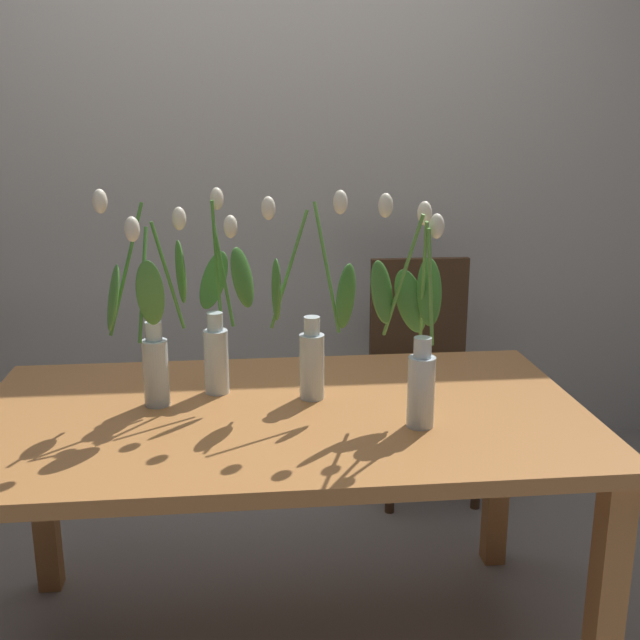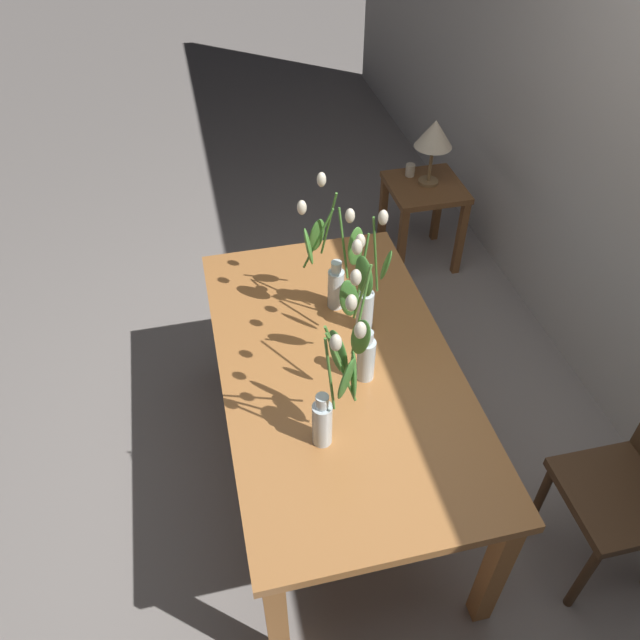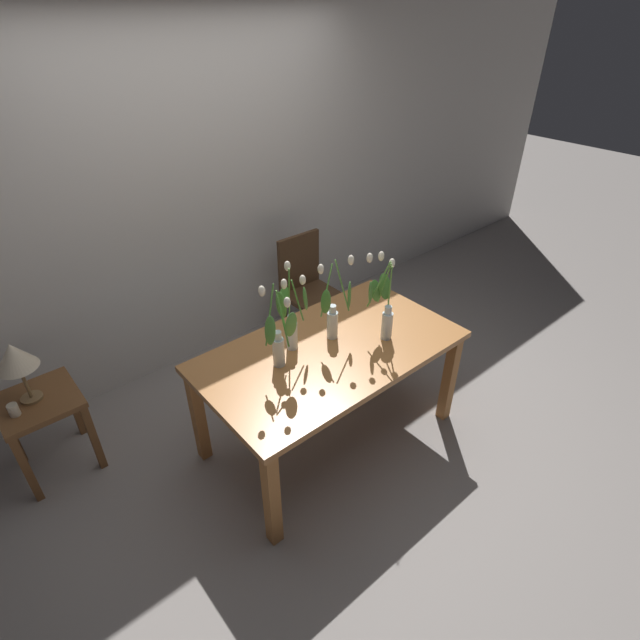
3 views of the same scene
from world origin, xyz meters
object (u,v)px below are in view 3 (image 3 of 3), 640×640
at_px(dining_table, 330,360).
at_px(pillar_candle, 14,410).
at_px(table_lamp, 14,358).
at_px(dining_chair, 307,285).
at_px(tulip_vase_0, 279,336).
at_px(tulip_vase_1, 293,322).
at_px(tulip_vase_2, 383,307).
at_px(tulip_vase_3, 334,314).
at_px(side_table, 43,414).

distance_m(dining_table, pillar_candle, 1.82).
bearing_deg(table_lamp, dining_chair, 1.50).
distance_m(tulip_vase_0, tulip_vase_1, 0.20).
relative_size(tulip_vase_2, tulip_vase_3, 0.99).
bearing_deg(table_lamp, side_table, -48.14).
distance_m(tulip_vase_1, side_table, 1.60).
height_order(tulip_vase_3, table_lamp, tulip_vase_3).
bearing_deg(pillar_candle, side_table, 25.67).
height_order(tulip_vase_0, side_table, tulip_vase_0).
relative_size(tulip_vase_1, dining_chair, 0.61).
distance_m(dining_chair, table_lamp, 2.14).
relative_size(tulip_vase_0, table_lamp, 1.45).
xyz_separation_m(tulip_vase_1, dining_chair, (0.78, 0.84, -0.40)).
relative_size(dining_chair, table_lamp, 2.34).
relative_size(tulip_vase_0, dining_chair, 0.62).
relative_size(tulip_vase_0, pillar_candle, 7.70).
bearing_deg(tulip_vase_0, tulip_vase_2, -13.85).
xyz_separation_m(tulip_vase_2, tulip_vase_3, (-0.24, 0.17, -0.03)).
height_order(tulip_vase_0, tulip_vase_1, tulip_vase_0).
height_order(tulip_vase_0, pillar_candle, tulip_vase_0).
xyz_separation_m(table_lamp, pillar_candle, (-0.11, -0.08, -0.27)).
bearing_deg(tulip_vase_2, dining_chair, 75.15).
distance_m(tulip_vase_2, pillar_candle, 2.19).
height_order(tulip_vase_1, side_table, tulip_vase_1).
bearing_deg(side_table, tulip_vase_3, -28.90).
relative_size(dining_table, pillar_candle, 21.33).
bearing_deg(dining_table, side_table, 147.89).
height_order(side_table, pillar_candle, pillar_candle).
bearing_deg(tulip_vase_2, side_table, 150.19).
height_order(dining_table, pillar_candle, dining_table).
xyz_separation_m(tulip_vase_0, tulip_vase_1, (0.17, 0.10, -0.03)).
xyz_separation_m(tulip_vase_0, tulip_vase_3, (0.41, 0.01, -0.03)).
bearing_deg(dining_table, tulip_vase_3, 38.22).
distance_m(dining_table, tulip_vase_0, 0.45).
distance_m(dining_table, tulip_vase_1, 0.35).
relative_size(tulip_vase_3, side_table, 1.04).
xyz_separation_m(tulip_vase_2, table_lamp, (-1.82, 1.05, -0.09)).
bearing_deg(dining_table, pillar_candle, 151.59).
relative_size(tulip_vase_2, dining_chair, 0.61).
xyz_separation_m(tulip_vase_3, side_table, (-1.56, 0.86, -0.49)).
bearing_deg(pillar_candle, tulip_vase_1, -26.22).
xyz_separation_m(tulip_vase_0, side_table, (-1.14, 0.87, -0.52)).
bearing_deg(tulip_vase_0, dining_chair, 44.77).
relative_size(dining_table, side_table, 2.91).
height_order(tulip_vase_2, side_table, tulip_vase_2).
xyz_separation_m(dining_chair, pillar_candle, (-2.22, -0.14, 0.06)).
relative_size(tulip_vase_1, table_lamp, 1.42).
bearing_deg(dining_chair, dining_table, -121.85).
height_order(tulip_vase_3, dining_chair, tulip_vase_3).
bearing_deg(side_table, tulip_vase_1, -30.33).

